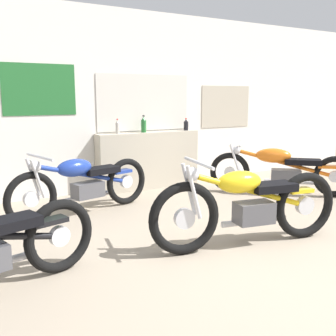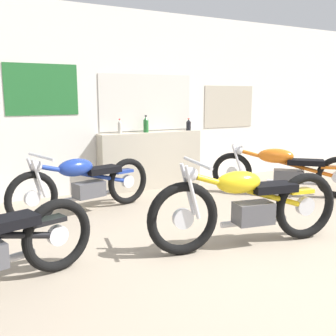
{
  "view_description": "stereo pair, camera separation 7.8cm",
  "coord_description": "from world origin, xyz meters",
  "px_view_note": "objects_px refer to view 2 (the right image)",
  "views": [
    {
      "loc": [
        -2.64,
        -2.06,
        1.49
      ],
      "look_at": [
        -0.53,
        1.66,
        0.7
      ],
      "focal_mm": 42.0,
      "sensor_mm": 36.0,
      "label": 1
    },
    {
      "loc": [
        -2.57,
        -2.1,
        1.49
      ],
      "look_at": [
        -0.53,
        1.66,
        0.7
      ],
      "focal_mm": 42.0,
      "sensor_mm": 36.0,
      "label": 2
    }
  ],
  "objects_px": {
    "motorcycle_blue": "(84,183)",
    "motorcycle_yellow": "(248,205)",
    "bottle_center": "(189,125)",
    "bottle_left_center": "(146,125)",
    "motorcycle_orange": "(284,169)",
    "bottle_leftmost": "(120,127)"
  },
  "relations": [
    {
      "from": "bottle_left_center",
      "to": "bottle_center",
      "type": "xyz_separation_m",
      "value": [
        0.78,
        -0.02,
        -0.03
      ]
    },
    {
      "from": "bottle_center",
      "to": "motorcycle_orange",
      "type": "height_order",
      "value": "bottle_center"
    },
    {
      "from": "bottle_center",
      "to": "motorcycle_blue",
      "type": "relative_size",
      "value": 0.1
    },
    {
      "from": "bottle_leftmost",
      "to": "motorcycle_yellow",
      "type": "height_order",
      "value": "bottle_leftmost"
    },
    {
      "from": "bottle_leftmost",
      "to": "motorcycle_yellow",
      "type": "xyz_separation_m",
      "value": [
        0.25,
        -2.75,
        -0.59
      ]
    },
    {
      "from": "bottle_left_center",
      "to": "bottle_center",
      "type": "height_order",
      "value": "bottle_left_center"
    },
    {
      "from": "motorcycle_blue",
      "to": "bottle_center",
      "type": "bearing_deg",
      "value": 22.51
    },
    {
      "from": "bottle_left_center",
      "to": "motorcycle_yellow",
      "type": "bearing_deg",
      "value": -93.97
    },
    {
      "from": "bottle_center",
      "to": "motorcycle_orange",
      "type": "xyz_separation_m",
      "value": [
        0.87,
        -1.35,
        -0.61
      ]
    },
    {
      "from": "bottle_left_center",
      "to": "motorcycle_yellow",
      "type": "distance_m",
      "value": 2.81
    },
    {
      "from": "motorcycle_orange",
      "to": "motorcycle_blue",
      "type": "bearing_deg",
      "value": 170.63
    },
    {
      "from": "bottle_left_center",
      "to": "motorcycle_blue",
      "type": "distance_m",
      "value": 1.69
    },
    {
      "from": "bottle_leftmost",
      "to": "motorcycle_orange",
      "type": "xyz_separation_m",
      "value": [
        2.09,
        -1.38,
        -0.62
      ]
    },
    {
      "from": "bottle_center",
      "to": "motorcycle_yellow",
      "type": "distance_m",
      "value": 2.94
    },
    {
      "from": "bottle_center",
      "to": "motorcycle_blue",
      "type": "bearing_deg",
      "value": -157.49
    },
    {
      "from": "bottle_left_center",
      "to": "motorcycle_orange",
      "type": "xyz_separation_m",
      "value": [
        1.65,
        -1.36,
        -0.64
      ]
    },
    {
      "from": "bottle_left_center",
      "to": "motorcycle_orange",
      "type": "relative_size",
      "value": 0.16
    },
    {
      "from": "motorcycle_blue",
      "to": "motorcycle_yellow",
      "type": "xyz_separation_m",
      "value": [
        1.1,
        -1.86,
        0.02
      ]
    },
    {
      "from": "bottle_center",
      "to": "motorcycle_blue",
      "type": "height_order",
      "value": "bottle_center"
    },
    {
      "from": "motorcycle_blue",
      "to": "motorcycle_yellow",
      "type": "relative_size",
      "value": 0.96
    },
    {
      "from": "bottle_center",
      "to": "motorcycle_orange",
      "type": "relative_size",
      "value": 0.12
    },
    {
      "from": "bottle_leftmost",
      "to": "motorcycle_orange",
      "type": "height_order",
      "value": "bottle_leftmost"
    }
  ]
}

